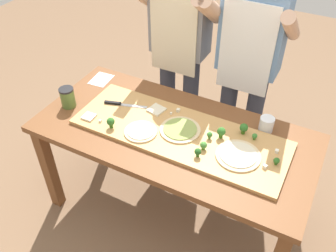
{
  "coord_description": "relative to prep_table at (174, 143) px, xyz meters",
  "views": [
    {
      "loc": [
        0.73,
        -1.46,
        2.2
      ],
      "look_at": [
        -0.03,
        -0.02,
        0.8
      ],
      "focal_mm": 38.93,
      "sensor_mm": 36.0,
      "label": 1
    }
  ],
  "objects": [
    {
      "name": "broccoli_floret_back_left",
      "position": [
        0.28,
        0.05,
        0.16
      ],
      "size": [
        0.05,
        0.05,
        0.07
      ],
      "color": "#366618",
      "rests_on": "cutting_board"
    },
    {
      "name": "flour_cup",
      "position": [
        0.48,
        0.26,
        0.14
      ],
      "size": [
        0.09,
        0.09,
        0.09
      ],
      "color": "white",
      "rests_on": "prep_table"
    },
    {
      "name": "cheese_crumble_c",
      "position": [
        -0.05,
        0.16,
        0.13
      ],
      "size": [
        0.02,
        0.02,
        0.02
      ],
      "primitive_type": "cube",
      "rotation": [
        0.0,
        0.0,
        0.09
      ],
      "color": "silver",
      "rests_on": "cutting_board"
    },
    {
      "name": "sauce_jar",
      "position": [
        -0.71,
        -0.09,
        0.17
      ],
      "size": [
        0.09,
        0.09,
        0.13
      ],
      "color": "#517033",
      "rests_on": "prep_table"
    },
    {
      "name": "broccoli_floret_front_right",
      "position": [
        0.61,
        -0.01,
        0.15
      ],
      "size": [
        0.03,
        0.03,
        0.04
      ],
      "color": "#366618",
      "rests_on": "cutting_board"
    },
    {
      "name": "pizza_slice_center",
      "position": [
        -0.17,
        0.1,
        0.13
      ],
      "size": [
        0.11,
        0.11,
        0.01
      ],
      "primitive_type": "cube",
      "rotation": [
        0.0,
        0.0,
        -0.19
      ],
      "color": "beige",
      "rests_on": "cutting_board"
    },
    {
      "name": "ground_plane",
      "position": [
        0.0,
        0.0,
        -0.66
      ],
      "size": [
        8.0,
        8.0,
        0.0
      ],
      "primitive_type": "plane",
      "color": "brown"
    },
    {
      "name": "broccoli_floret_center_right",
      "position": [
        -0.33,
        -0.16,
        0.16
      ],
      "size": [
        0.05,
        0.05,
        0.07
      ],
      "color": "#366618",
      "rests_on": "cutting_board"
    },
    {
      "name": "broccoli_floret_back_mid",
      "position": [
        0.45,
        0.13,
        0.15
      ],
      "size": [
        0.03,
        0.03,
        0.04
      ],
      "color": "#3F7220",
      "rests_on": "cutting_board"
    },
    {
      "name": "cook_left",
      "position": [
        -0.28,
        0.64,
        0.34
      ],
      "size": [
        0.54,
        0.39,
        1.67
      ],
      "color": "#333847",
      "rests_on": "ground"
    },
    {
      "name": "prep_table",
      "position": [
        0.0,
        0.0,
        0.0
      ],
      "size": [
        1.68,
        0.79,
        0.76
      ],
      "color": "brown",
      "rests_on": "ground"
    },
    {
      "name": "cheese_crumble_e",
      "position": [
        -0.42,
        -0.15,
        0.13
      ],
      "size": [
        0.02,
        0.02,
        0.01
      ],
      "primitive_type": "cube",
      "rotation": [
        0.0,
        0.0,
        0.09
      ],
      "color": "silver",
      "rests_on": "cutting_board"
    },
    {
      "name": "broccoli_floret_front_mid",
      "position": [
        0.38,
        0.15,
        0.16
      ],
      "size": [
        0.05,
        0.05,
        0.07
      ],
      "color": "#366618",
      "rests_on": "cutting_board"
    },
    {
      "name": "cheese_crumble_b",
      "position": [
        -0.08,
        0.11,
        0.13
      ],
      "size": [
        0.01,
        0.01,
        0.01
      ],
      "primitive_type": "cube",
      "rotation": [
        0.0,
        0.0,
        0.24
      ],
      "color": "white",
      "rests_on": "cutting_board"
    },
    {
      "name": "broccoli_floret_front_left",
      "position": [
        0.22,
        -0.15,
        0.15
      ],
      "size": [
        0.04,
        0.04,
        0.05
      ],
      "color": "#2C5915",
      "rests_on": "cutting_board"
    },
    {
      "name": "chefs_knife",
      "position": [
        -0.41,
        0.05,
        0.13
      ],
      "size": [
        0.27,
        0.1,
        0.02
      ],
      "color": "#B7BABF",
      "rests_on": "cutting_board"
    },
    {
      "name": "broccoli_floret_center_left",
      "position": [
        0.23,
        -0.08,
        0.15
      ],
      "size": [
        0.04,
        0.04,
        0.05
      ],
      "color": "#487A23",
      "rests_on": "cutting_board"
    },
    {
      "name": "recipe_note",
      "position": [
        -0.71,
        0.25,
        0.1
      ],
      "size": [
        0.14,
        0.18,
        0.0
      ],
      "primitive_type": "cube",
      "rotation": [
        0.0,
        0.0,
        0.08
      ],
      "color": "white",
      "rests_on": "prep_table"
    },
    {
      "name": "cheese_crumble_a",
      "position": [
        0.57,
        -0.06,
        0.13
      ],
      "size": [
        0.03,
        0.03,
        0.02
      ],
      "primitive_type": "cube",
      "rotation": [
        0.0,
        0.0,
        1.19
      ],
      "color": "silver",
      "rests_on": "cutting_board"
    },
    {
      "name": "pizza_slice_near_right",
      "position": [
        -0.51,
        -0.15,
        0.13
      ],
      "size": [
        0.07,
        0.07,
        0.01
      ],
      "primitive_type": "cube",
      "rotation": [
        0.0,
        0.0,
        0.02
      ],
      "color": "beige",
      "rests_on": "cutting_board"
    },
    {
      "name": "broccoli_floret_back_right",
      "position": [
        0.22,
        0.02,
        0.15
      ],
      "size": [
        0.03,
        0.03,
        0.05
      ],
      "color": "#3F7220",
      "rests_on": "cutting_board"
    },
    {
      "name": "cheese_crumble_d",
      "position": [
        0.6,
        0.08,
        0.13
      ],
      "size": [
        0.02,
        0.02,
        0.02
      ],
      "primitive_type": "cube",
      "rotation": [
        0.0,
        0.0,
        0.08
      ],
      "color": "white",
      "rests_on": "cutting_board"
    },
    {
      "name": "cook_right",
      "position": [
        0.22,
        0.64,
        0.34
      ],
      "size": [
        0.54,
        0.39,
        1.67
      ],
      "color": "#333847",
      "rests_on": "ground"
    },
    {
      "name": "pizza_whole_pesto_green",
      "position": [
        0.04,
        -0.0,
        0.13
      ],
      "size": [
        0.24,
        0.24,
        0.02
      ],
      "color": "beige",
      "rests_on": "cutting_board"
    },
    {
      "name": "pizza_whole_cheese_artichoke",
      "position": [
        0.42,
        -0.04,
        0.13
      ],
      "size": [
        0.25,
        0.25,
        0.02
      ],
      "color": "beige",
      "rests_on": "cutting_board"
    },
    {
      "name": "cutting_board",
      "position": [
        0.04,
        -0.01,
        0.11
      ],
      "size": [
        1.28,
        0.45,
        0.02
      ],
      "primitive_type": "cube",
      "color": "tan",
      "rests_on": "prep_table"
    },
    {
      "name": "pizza_whole_white_garlic",
      "position": [
        -0.16,
        -0.12,
        0.13
      ],
      "size": [
        0.2,
        0.2,
        0.02
      ],
      "color": "beige",
      "rests_on": "cutting_board"
    }
  ]
}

